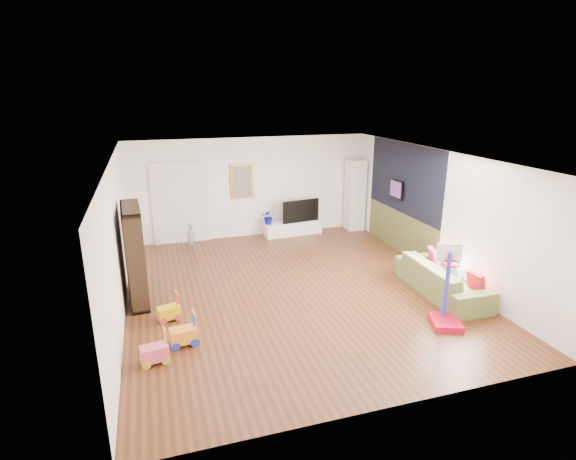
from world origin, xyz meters
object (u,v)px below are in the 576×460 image
object	(u,v)px
bookshelf	(135,255)
media_console	(293,228)
basketball_hoop	(450,287)
sofa	(442,279)

from	to	relation	value
bookshelf	media_console	bearing A→B (deg)	33.48
media_console	basketball_hoop	size ratio (longest dim) A/B	1.13
bookshelf	basketball_hoop	world-z (taller)	bookshelf
media_console	bookshelf	world-z (taller)	bookshelf
basketball_hoop	sofa	bearing A→B (deg)	79.02
bookshelf	sofa	xyz separation A→B (m)	(5.73, -1.50, -0.61)
sofa	basketball_hoop	size ratio (longest dim) A/B	1.56
sofa	media_console	bearing A→B (deg)	21.69
media_console	sofa	bearing A→B (deg)	-73.07
media_console	basketball_hoop	bearing A→B (deg)	-83.15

